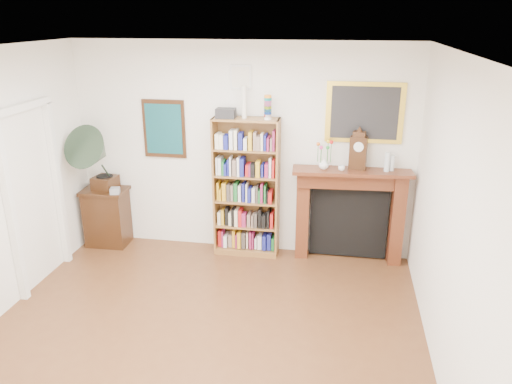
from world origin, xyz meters
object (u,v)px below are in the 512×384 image
(fireplace, at_px, (350,206))
(bottle_left, at_px, (387,162))
(mantel_clock, at_px, (358,151))
(bottle_right, at_px, (392,163))
(side_cabinet, at_px, (107,217))
(cd_stack, at_px, (115,191))
(teacup, at_px, (341,168))
(bookshelf, at_px, (246,180))
(gramophone, at_px, (96,154))
(flower_vase, at_px, (324,164))

(fireplace, distance_m, bottle_left, 0.76)
(mantel_clock, xyz_separation_m, bottle_right, (0.42, 0.00, -0.13))
(side_cabinet, distance_m, cd_stack, 0.52)
(teacup, bearing_deg, cd_stack, -177.24)
(bookshelf, bearing_deg, bottle_left, -0.09)
(cd_stack, bearing_deg, mantel_clock, 4.41)
(mantel_clock, bearing_deg, bottle_right, 10.13)
(bookshelf, height_order, bottle_left, bookshelf)
(mantel_clock, bearing_deg, side_cabinet, -168.58)
(gramophone, xyz_separation_m, cd_stack, (0.21, 0.00, -0.50))
(bookshelf, bearing_deg, side_cabinet, -178.72)
(mantel_clock, bearing_deg, gramophone, -166.24)
(fireplace, height_order, mantel_clock, mantel_clock)
(gramophone, distance_m, cd_stack, 0.54)
(teacup, bearing_deg, mantel_clock, 27.74)
(bookshelf, bearing_deg, gramophone, -174.72)
(bookshelf, relative_size, gramophone, 2.24)
(side_cabinet, bearing_deg, bottle_right, 0.08)
(side_cabinet, relative_size, gramophone, 0.86)
(cd_stack, bearing_deg, fireplace, 4.86)
(gramophone, distance_m, teacup, 3.19)
(side_cabinet, xyz_separation_m, cd_stack, (0.22, -0.13, 0.45))
(gramophone, bearing_deg, flower_vase, 11.73)
(bottle_right, bearing_deg, flower_vase, -175.70)
(fireplace, distance_m, bottle_right, 0.77)
(side_cabinet, xyz_separation_m, bottle_right, (3.81, 0.11, 0.95))
(side_cabinet, distance_m, flower_vase, 3.12)
(gramophone, distance_m, mantel_clock, 3.39)
(cd_stack, xyz_separation_m, mantel_clock, (3.17, 0.24, 0.63))
(fireplace, distance_m, mantel_clock, 0.74)
(gramophone, relative_size, mantel_clock, 1.98)
(gramophone, xyz_separation_m, bottle_left, (3.74, 0.22, 0.02))
(side_cabinet, relative_size, teacup, 9.92)
(fireplace, bearing_deg, mantel_clock, -22.88)
(fireplace, xyz_separation_m, bottle_right, (0.48, -0.02, 0.61))
(gramophone, bearing_deg, side_cabinet, 103.48)
(bookshelf, distance_m, flower_vase, 1.04)
(bottle_left, bearing_deg, gramophone, -176.67)
(flower_vase, height_order, bottle_left, bottle_left)
(bookshelf, relative_size, side_cabinet, 2.62)
(fireplace, height_order, bottle_right, bottle_right)
(bookshelf, distance_m, bottle_right, 1.86)
(mantel_clock, relative_size, bottle_right, 2.41)
(flower_vase, bearing_deg, mantel_clock, 8.06)
(fireplace, bearing_deg, side_cabinet, 178.41)
(mantel_clock, height_order, flower_vase, mantel_clock)
(fireplace, bearing_deg, gramophone, -179.21)
(flower_vase, distance_m, bottle_left, 0.77)
(cd_stack, relative_size, bottle_right, 0.60)
(fireplace, relative_size, bottle_left, 6.28)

